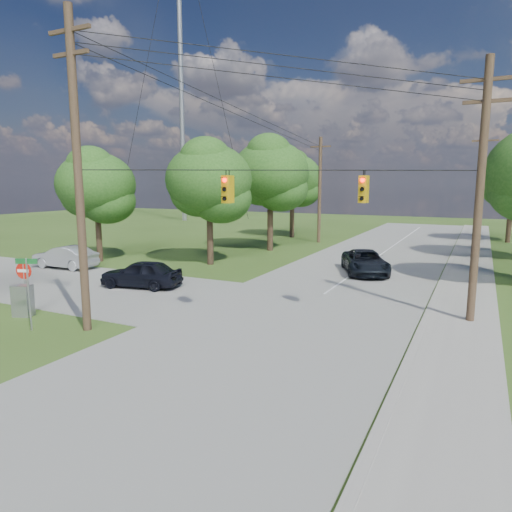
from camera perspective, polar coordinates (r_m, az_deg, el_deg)
The scene contains 20 objects.
ground at distance 16.17m, azimuth -9.82°, elevation -11.72°, with size 140.00×140.00×0.00m, color #314C19.
main_road at distance 19.38m, azimuth 3.90°, elevation -8.00°, with size 10.00×100.00×0.03m, color gray.
sidewalk_east at distance 18.06m, azimuth 24.28°, elevation -9.96°, with size 2.60×100.00×0.12m, color gray.
pole_sw at distance 18.52m, azimuth -21.38°, elevation 10.09°, with size 2.00×0.32×12.00m.
pole_ne at distance 20.15m, azimuth 26.20°, elevation 7.49°, with size 2.00×0.32×10.50m.
pole_north_e at distance 42.16m, azimuth 26.35°, elevation 7.39°, with size 2.00×0.32×10.00m.
pole_north_w at distance 44.42m, azimuth 7.97°, elevation 8.28°, with size 2.00×0.32×10.00m.
power_lines at distance 25.09m, azimuth 9.00°, elevation 16.89°, with size 13.93×29.62×4.93m.
traffic_signals at distance 17.79m, azimuth 5.06°, elevation 8.38°, with size 4.91×3.27×1.05m.
radio_mast at distance 73.11m, azimuth -9.39°, elevation 22.28°, with size 0.70×0.70×45.00m, color gray.
tree_w_near at distance 32.04m, azimuth -5.88°, elevation 9.45°, with size 6.00×6.00×8.40m.
tree_w_mid at distance 38.63m, azimuth 1.81°, elevation 10.40°, with size 6.40×6.40×9.22m.
tree_w_far at distance 48.61m, azimuth 4.59°, elevation 9.72°, with size 6.00×6.00×8.73m.
tree_cross_n at distance 35.11m, azimuth -19.36°, elevation 8.41°, with size 5.60×5.60×7.91m.
car_cross_dark at distance 25.83m, azimuth -14.16°, elevation -2.14°, with size 1.80×4.47×1.52m, color black.
car_cross_silver at distance 33.27m, azimuth -22.77°, elevation -0.11°, with size 1.60×4.60×1.51m, color #A2A5A9.
car_main_north at distance 29.69m, azimuth 13.48°, elevation -0.73°, with size 2.45×5.31×1.48m, color black.
control_cabinet at distance 22.20m, azimuth -27.13°, elevation -5.00°, with size 0.76×0.55×1.37m, color gray.
do_not_enter_sign at distance 22.60m, azimuth -27.01°, elevation -2.22°, with size 0.74×0.24×2.27m.
street_name_sign at distance 19.70m, azimuth -26.59°, elevation -3.30°, with size 0.81×0.36×2.87m.
Camera 1 is at (9.01, -12.15, 5.72)m, focal length 32.00 mm.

